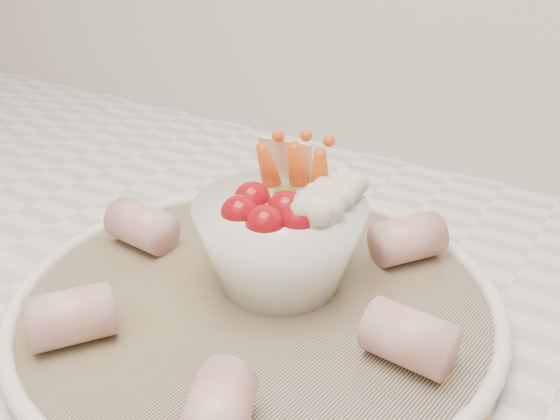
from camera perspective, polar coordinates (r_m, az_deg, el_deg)
The scene contains 3 objects.
serving_platter at distance 0.48m, azimuth -2.12°, elevation -8.15°, with size 0.40×0.40×0.02m.
veggie_bowl at distance 0.47m, azimuth 0.27°, elevation -2.37°, with size 0.13×0.13×0.11m.
cured_meat_rolls at distance 0.46m, azimuth -2.17°, elevation -5.86°, with size 0.30×0.32×0.04m.
Camera 1 is at (0.07, 1.10, 1.20)m, focal length 40.00 mm.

